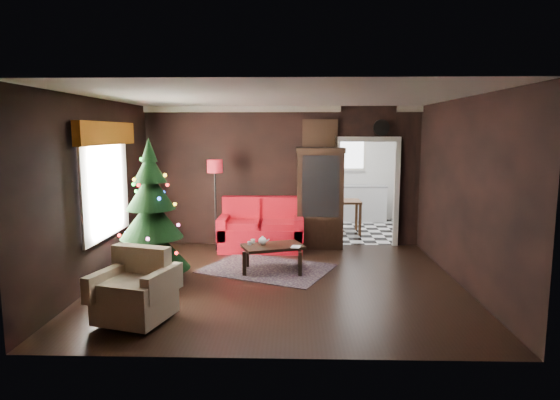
{
  "coord_description": "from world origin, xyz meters",
  "views": [
    {
      "loc": [
        0.22,
        -7.08,
        2.29
      ],
      "look_at": [
        0.0,
        0.9,
        1.15
      ],
      "focal_mm": 30.6,
      "sensor_mm": 36.0,
      "label": 1
    }
  ],
  "objects_px": {
    "wall_clock": "(381,127)",
    "coffee_table": "(273,258)",
    "christmas_tree": "(151,214)",
    "floor_lamp": "(216,209)",
    "armchair": "(135,285)",
    "kitchen_table": "(345,216)",
    "loveseat": "(261,225)",
    "teapot": "(263,241)",
    "curio_cabinet": "(320,200)"
  },
  "relations": [
    {
      "from": "loveseat",
      "to": "teapot",
      "type": "bearing_deg",
      "value": -85.31
    },
    {
      "from": "curio_cabinet",
      "to": "kitchen_table",
      "type": "xyz_separation_m",
      "value": [
        0.65,
        1.43,
        -0.57
      ]
    },
    {
      "from": "armchair",
      "to": "floor_lamp",
      "type": "bearing_deg",
      "value": 99.56
    },
    {
      "from": "loveseat",
      "to": "christmas_tree",
      "type": "distance_m",
      "value": 2.61
    },
    {
      "from": "kitchen_table",
      "to": "teapot",
      "type": "bearing_deg",
      "value": -118.08
    },
    {
      "from": "coffee_table",
      "to": "kitchen_table",
      "type": "bearing_deg",
      "value": 64.35
    },
    {
      "from": "wall_clock",
      "to": "armchair",
      "type": "bearing_deg",
      "value": -131.93
    },
    {
      "from": "coffee_table",
      "to": "kitchen_table",
      "type": "xyz_separation_m",
      "value": [
        1.51,
        3.14,
        0.15
      ]
    },
    {
      "from": "loveseat",
      "to": "teapot",
      "type": "distance_m",
      "value": 1.5
    },
    {
      "from": "armchair",
      "to": "teapot",
      "type": "height_order",
      "value": "armchair"
    },
    {
      "from": "loveseat",
      "to": "armchair",
      "type": "bearing_deg",
      "value": -109.38
    },
    {
      "from": "floor_lamp",
      "to": "teapot",
      "type": "xyz_separation_m",
      "value": [
        0.99,
        -1.39,
        -0.31
      ]
    },
    {
      "from": "teapot",
      "to": "wall_clock",
      "type": "relative_size",
      "value": 0.49
    },
    {
      "from": "loveseat",
      "to": "christmas_tree",
      "type": "height_order",
      "value": "christmas_tree"
    },
    {
      "from": "curio_cabinet",
      "to": "christmas_tree",
      "type": "bearing_deg",
      "value": -139.92
    },
    {
      "from": "christmas_tree",
      "to": "floor_lamp",
      "type": "bearing_deg",
      "value": 71.03
    },
    {
      "from": "curio_cabinet",
      "to": "teapot",
      "type": "bearing_deg",
      "value": -120.94
    },
    {
      "from": "coffee_table",
      "to": "wall_clock",
      "type": "bearing_deg",
      "value": 42.57
    },
    {
      "from": "floor_lamp",
      "to": "teapot",
      "type": "height_order",
      "value": "floor_lamp"
    },
    {
      "from": "christmas_tree",
      "to": "kitchen_table",
      "type": "height_order",
      "value": "christmas_tree"
    },
    {
      "from": "floor_lamp",
      "to": "christmas_tree",
      "type": "distance_m",
      "value": 2.06
    },
    {
      "from": "curio_cabinet",
      "to": "christmas_tree",
      "type": "xyz_separation_m",
      "value": [
        -2.69,
        -2.26,
        0.1
      ]
    },
    {
      "from": "loveseat",
      "to": "armchair",
      "type": "distance_m",
      "value": 3.86
    },
    {
      "from": "loveseat",
      "to": "coffee_table",
      "type": "distance_m",
      "value": 1.54
    },
    {
      "from": "armchair",
      "to": "kitchen_table",
      "type": "bearing_deg",
      "value": 75.97
    },
    {
      "from": "loveseat",
      "to": "wall_clock",
      "type": "xyz_separation_m",
      "value": [
        2.35,
        0.4,
        1.88
      ]
    },
    {
      "from": "teapot",
      "to": "wall_clock",
      "type": "height_order",
      "value": "wall_clock"
    },
    {
      "from": "curio_cabinet",
      "to": "christmas_tree",
      "type": "relative_size",
      "value": 0.88
    },
    {
      "from": "floor_lamp",
      "to": "christmas_tree",
      "type": "height_order",
      "value": "christmas_tree"
    },
    {
      "from": "loveseat",
      "to": "floor_lamp",
      "type": "relative_size",
      "value": 0.9
    },
    {
      "from": "coffee_table",
      "to": "wall_clock",
      "type": "height_order",
      "value": "wall_clock"
    },
    {
      "from": "teapot",
      "to": "kitchen_table",
      "type": "distance_m",
      "value": 3.57
    },
    {
      "from": "floor_lamp",
      "to": "teapot",
      "type": "distance_m",
      "value": 1.73
    },
    {
      "from": "coffee_table",
      "to": "kitchen_table",
      "type": "height_order",
      "value": "kitchen_table"
    },
    {
      "from": "kitchen_table",
      "to": "curio_cabinet",
      "type": "bearing_deg",
      "value": -114.44
    },
    {
      "from": "armchair",
      "to": "kitchen_table",
      "type": "relative_size",
      "value": 1.1
    },
    {
      "from": "armchair",
      "to": "kitchen_table",
      "type": "xyz_separation_m",
      "value": [
        3.08,
        5.29,
        -0.09
      ]
    },
    {
      "from": "wall_clock",
      "to": "christmas_tree",
      "type": "bearing_deg",
      "value": -147.87
    },
    {
      "from": "christmas_tree",
      "to": "kitchen_table",
      "type": "xyz_separation_m",
      "value": [
        3.34,
        3.69,
        -0.67
      ]
    },
    {
      "from": "floor_lamp",
      "to": "armchair",
      "type": "xyz_separation_m",
      "value": [
        -0.41,
        -3.54,
        -0.37
      ]
    },
    {
      "from": "christmas_tree",
      "to": "wall_clock",
      "type": "bearing_deg",
      "value": 32.13
    },
    {
      "from": "wall_clock",
      "to": "coffee_table",
      "type": "bearing_deg",
      "value": -137.43
    },
    {
      "from": "loveseat",
      "to": "christmas_tree",
      "type": "xyz_separation_m",
      "value": [
        -1.54,
        -2.04,
        0.55
      ]
    },
    {
      "from": "coffee_table",
      "to": "christmas_tree",
      "type": "bearing_deg",
      "value": -163.25
    },
    {
      "from": "curio_cabinet",
      "to": "floor_lamp",
      "type": "bearing_deg",
      "value": -170.79
    },
    {
      "from": "kitchen_table",
      "to": "floor_lamp",
      "type": "bearing_deg",
      "value": -146.66
    },
    {
      "from": "curio_cabinet",
      "to": "kitchen_table",
      "type": "bearing_deg",
      "value": 65.56
    },
    {
      "from": "loveseat",
      "to": "wall_clock",
      "type": "height_order",
      "value": "wall_clock"
    },
    {
      "from": "kitchen_table",
      "to": "wall_clock",
      "type": "bearing_deg",
      "value": -66.25
    },
    {
      "from": "floor_lamp",
      "to": "wall_clock",
      "type": "height_order",
      "value": "wall_clock"
    }
  ]
}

